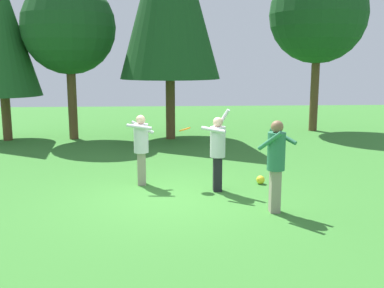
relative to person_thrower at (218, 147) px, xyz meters
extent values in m
plane|color=#387A2D|center=(-1.01, -0.44, -1.00)|extent=(40.00, 40.00, 0.00)
cube|color=black|center=(0.00, 0.00, -0.61)|extent=(0.19, 0.22, 0.78)
cylinder|color=silver|center=(0.00, 0.00, 0.12)|extent=(0.34, 0.34, 0.68)
sphere|color=beige|center=(0.00, 0.00, 0.56)|extent=(0.22, 0.22, 0.22)
cylinder|color=silver|center=(-0.11, -0.16, 0.42)|extent=(0.52, 0.40, 0.13)
cylinder|color=silver|center=(0.11, 0.16, 0.58)|extent=(0.36, 0.28, 0.53)
cube|color=gray|center=(-1.72, 0.63, -0.61)|extent=(0.19, 0.22, 0.77)
cylinder|color=silver|center=(-1.72, 0.63, 0.11)|extent=(0.34, 0.34, 0.67)
sphere|color=beige|center=(-1.72, 0.63, 0.55)|extent=(0.22, 0.22, 0.22)
cylinder|color=silver|center=(-1.69, 0.83, 0.34)|extent=(0.55, 0.16, 0.33)
cylinder|color=silver|center=(-1.75, 0.43, 0.41)|extent=(0.58, 0.16, 0.15)
cube|color=gray|center=(0.93, -1.50, -0.58)|extent=(0.19, 0.22, 0.83)
cylinder|color=#2D7551|center=(0.93, -1.50, 0.20)|extent=(0.34, 0.34, 0.73)
sphere|color=#8C6647|center=(0.93, -1.50, 0.67)|extent=(0.24, 0.24, 0.24)
cylinder|color=#2D7551|center=(0.78, -1.63, 0.42)|extent=(0.41, 0.47, 0.43)
cylinder|color=#2D7551|center=(1.09, -1.37, 0.47)|extent=(0.45, 0.52, 0.28)
cylinder|color=orange|center=(-0.70, 0.49, 0.34)|extent=(0.35, 0.35, 0.11)
sphere|color=yellow|center=(1.09, 0.51, -0.89)|extent=(0.20, 0.20, 0.20)
cylinder|color=brown|center=(-4.58, 7.22, 0.54)|extent=(0.33, 0.33, 3.07)
sphere|color=#19471E|center=(-4.58, 7.22, 3.09)|extent=(3.38, 3.38, 3.38)
cylinder|color=brown|center=(5.07, 8.66, 0.79)|extent=(0.34, 0.34, 3.57)
sphere|color=#19471E|center=(5.07, 8.66, 3.75)|extent=(3.92, 3.92, 3.92)
cylinder|color=brown|center=(-6.96, 7.07, 0.49)|extent=(0.33, 0.33, 2.98)
cone|color=#1E5123|center=(-6.96, 7.07, 3.03)|extent=(2.68, 2.68, 4.77)
cylinder|color=brown|center=(-0.94, 7.02, 1.04)|extent=(0.35, 0.35, 4.08)
camera|label=1|loc=(-1.17, -9.67, 1.87)|focal=41.92mm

